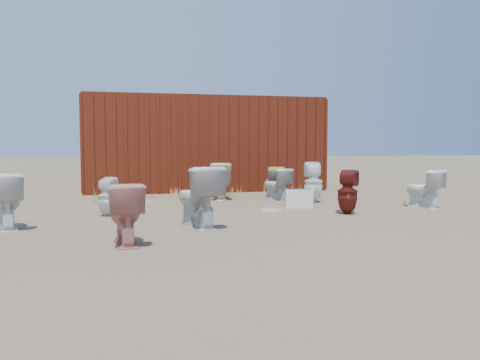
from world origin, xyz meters
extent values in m
plane|color=brown|center=(0.00, 0.00, 0.00)|extent=(100.00, 100.00, 0.00)
cube|color=#46100B|center=(0.00, 5.20, 1.20)|extent=(6.00, 2.40, 2.40)
imported|color=white|center=(-3.49, -0.46, 0.39)|extent=(0.63, 0.85, 0.77)
imported|color=tan|center=(-1.88, -1.85, 0.36)|extent=(0.48, 0.75, 0.72)
imported|color=silver|center=(-0.93, -0.91, 0.43)|extent=(0.71, 0.95, 0.86)
imported|color=#5F1710|center=(1.69, -0.10, 0.37)|extent=(0.47, 0.47, 0.74)
imported|color=white|center=(3.39, 0.34, 0.35)|extent=(0.60, 0.78, 0.71)
imported|color=silver|center=(-2.23, 0.51, 0.32)|extent=(0.38, 0.38, 0.63)
imported|color=beige|center=(0.00, 2.51, 0.40)|extent=(0.58, 0.85, 0.79)
imported|color=#C7B091|center=(1.26, 2.84, 0.33)|extent=(0.40, 0.66, 0.66)
imported|color=silver|center=(1.08, 2.01, 0.34)|extent=(0.63, 0.76, 0.68)
imported|color=white|center=(1.74, 1.59, 0.41)|extent=(0.44, 0.45, 0.82)
ellipsoid|color=gold|center=(1.08, 2.01, 0.69)|extent=(0.34, 0.43, 0.02)
cube|color=white|center=(1.17, 0.85, 0.17)|extent=(0.52, 0.27, 0.35)
ellipsoid|color=beige|center=(0.53, 0.52, 0.01)|extent=(0.44, 0.54, 0.02)
ellipsoid|color=tan|center=(-1.61, 2.25, 0.01)|extent=(0.49, 0.56, 0.02)
cone|color=#A29C41|center=(-2.54, 2.63, 0.16)|extent=(0.36, 0.36, 0.32)
cone|color=#A29C41|center=(0.34, 2.69, 0.13)|extent=(0.32, 0.32, 0.27)
cone|color=#A29C41|center=(1.76, 2.66, 0.14)|extent=(0.36, 0.36, 0.28)
cone|color=#A29C41|center=(-0.94, 3.36, 0.12)|extent=(0.30, 0.30, 0.24)
cone|color=#A29C41|center=(1.33, 3.48, 0.14)|extent=(0.34, 0.34, 0.29)
cone|color=#A29C41|center=(3.39, 0.73, 0.11)|extent=(0.28, 0.28, 0.21)
camera|label=1|loc=(-1.72, -7.32, 1.12)|focal=35.00mm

